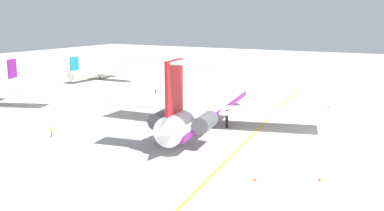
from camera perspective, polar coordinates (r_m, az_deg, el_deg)
ground at (r=77.91m, az=10.56°, el=-3.92°), size 376.69×376.69×0.00m
main_jetliner at (r=82.59m, az=2.11°, el=-0.08°), size 48.62×43.19×14.20m
airliner_mid_right at (r=149.00m, az=-11.71°, el=4.34°), size 27.56×27.17×8.27m
ground_crew_near_nose at (r=116.02m, az=-4.79°, el=1.90°), size 0.45×0.29×1.81m
ground_crew_near_tail at (r=79.72m, az=-17.79°, el=-3.14°), size 0.40×0.27×1.69m
safety_cone_nose at (r=58.68m, az=16.24°, el=-9.11°), size 0.40×0.40×0.55m
safety_cone_wingtip at (r=56.95m, az=8.16°, el=-9.40°), size 0.40×0.40×0.55m
safety_cone_tail at (r=104.27m, az=17.29°, el=-0.17°), size 0.40×0.40×0.55m
taxiway_centreline at (r=81.05m, az=8.41°, el=-3.24°), size 94.10×12.12×0.01m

